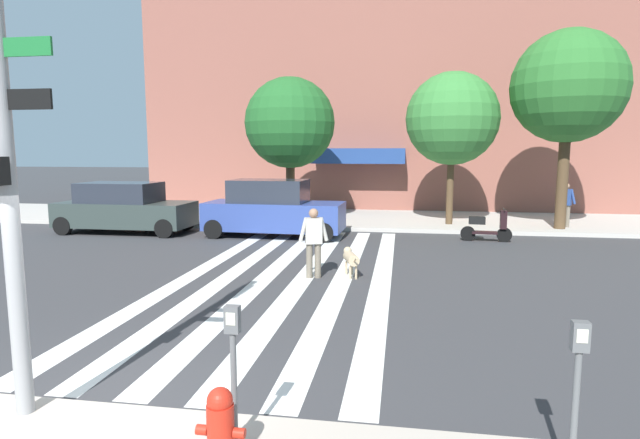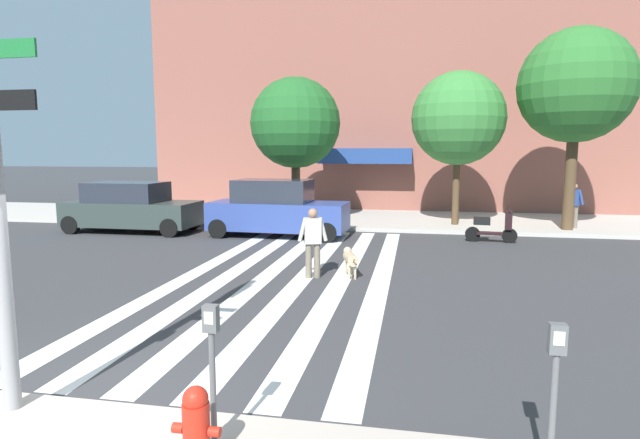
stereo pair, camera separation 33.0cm
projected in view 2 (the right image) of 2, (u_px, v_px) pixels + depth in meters
The scene contains 15 objects.
ground_plane at pixel (258, 272), 12.47m from camera, with size 160.00×160.00×0.00m, color #353538.
sidewalk_far at pixel (327, 218), 22.05m from camera, with size 80.00×6.00×0.15m, color #B3ADA4.
crosswalk_stripes at pixel (288, 273), 12.33m from camera, with size 4.95×13.08×0.01m.
fire_hydrant at pixel (196, 429), 4.46m from camera, with size 0.44×0.32×0.76m.
parking_meter_curbside at pixel (555, 378), 4.30m from camera, with size 0.14×0.11×1.36m.
parking_meter_third_along at pixel (212, 354), 4.82m from camera, with size 0.14×0.11×1.36m.
parked_car_near_curb at pixel (131, 208), 18.72m from camera, with size 4.81×2.03×1.83m.
parked_car_behind_first at pixel (277, 209), 17.69m from camera, with size 4.84×2.04×1.98m.
parked_scooter at pixel (491, 228), 16.58m from camera, with size 1.63×0.50×1.11m.
street_tree_nearest at pixel (295, 123), 20.03m from camera, with size 3.56×3.56×5.70m.
street_tree_middle at pixel (458, 119), 19.12m from camera, with size 3.51×3.51×5.79m.
street_tree_further at pixel (576, 86), 17.69m from camera, with size 3.96×3.96×7.06m.
pedestrian_dog_walker at pixel (313, 239), 11.82m from camera, with size 0.70×0.35×1.64m.
dog_on_leash at pixel (350, 258), 11.99m from camera, with size 0.48×1.04×0.65m.
pedestrian_bystander at pixel (573, 203), 18.64m from camera, with size 0.66×0.40×1.64m.
Camera 2 is at (3.76, -4.86, 2.94)m, focal length 28.52 mm.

